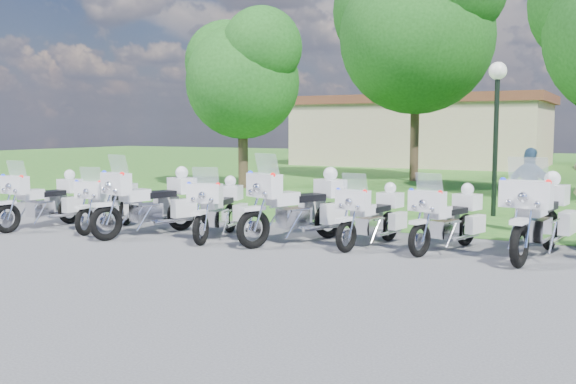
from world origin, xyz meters
The scene contains 15 objects.
ground centered at (0.00, 0.00, 0.00)m, with size 100.00×100.00×0.00m, color #4D4E52.
grass_lawn centered at (0.00, 27.00, 0.00)m, with size 100.00×48.00×0.01m, color #286B21.
motorcycle_0 centered at (-6.38, -0.04, 0.64)m, with size 0.82×2.29×1.54m.
motorcycle_1 centered at (-4.90, 0.44, 0.59)m, with size 0.90×2.10×1.42m.
motorcycle_2 centered at (-3.63, 0.34, 0.71)m, with size 1.28×2.47×1.70m.
motorcycle_3 centered at (-2.18, 0.69, 0.62)m, with size 1.03×2.18×1.48m.
motorcycle_4 centered at (-0.49, 0.98, 0.74)m, with size 1.51×2.46×1.76m.
motorcycle_5 centered at (0.90, 1.31, 0.59)m, with size 0.94×2.09×1.42m.
motorcycle_6 centered at (2.28, 1.52, 0.61)m, with size 1.11×2.10×1.45m.
motorcycle_7 centered at (3.82, 1.66, 0.74)m, with size 1.08×2.62×1.76m.
lamp_post centered at (2.17, 6.56, 2.93)m, with size 0.44×0.44×3.85m.
tree_0 centered at (-7.54, 10.13, 4.30)m, with size 4.88×4.16×6.51m.
tree_1 centered at (-2.92, 16.24, 6.59)m, with size 7.47×6.37×9.96m.
building_west centered at (-6.00, 28.00, 2.07)m, with size 14.56×8.32×4.10m.
bystander_c centered at (3.32, 4.25, 0.90)m, with size 1.06×0.44×1.81m, color #2E5070.
Camera 1 is at (5.16, -10.05, 2.23)m, focal length 40.00 mm.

